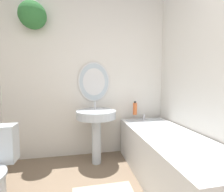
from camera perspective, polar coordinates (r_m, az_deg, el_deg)
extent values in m
cube|color=silver|center=(2.49, -8.37, 6.93)|extent=(2.49, 0.06, 2.40)
ellipsoid|color=silver|center=(2.45, -6.35, 4.98)|extent=(0.47, 0.02, 0.59)
ellipsoid|color=silver|center=(2.44, -6.34, 4.98)|extent=(0.43, 0.01, 0.55)
cylinder|color=#9E6042|center=(2.60, -26.23, 25.78)|extent=(0.16, 0.16, 0.09)
sphere|color=#2D6B33|center=(2.57, -26.15, 24.15)|extent=(0.35, 0.35, 0.35)
cube|color=silver|center=(1.89, 34.13, 6.76)|extent=(0.06, 2.36, 2.40)
cylinder|color=silver|center=(2.30, -5.50, -15.37)|extent=(0.13, 0.13, 0.63)
cylinder|color=silver|center=(2.20, -5.58, -6.43)|extent=(0.53, 0.53, 0.10)
cylinder|color=silver|center=(2.33, -5.96, -3.28)|extent=(0.02, 0.02, 0.10)
cube|color=silver|center=(2.02, 19.54, -20.10)|extent=(0.67, 1.68, 0.54)
cube|color=silver|center=(1.93, 19.76, -13.37)|extent=(0.57, 1.58, 0.04)
cylinder|color=silver|center=(2.55, 11.12, -7.28)|extent=(0.04, 0.04, 0.08)
cylinder|color=#DB6633|center=(2.50, 8.09, -4.46)|extent=(0.06, 0.06, 0.18)
cylinder|color=black|center=(2.48, 8.12, -2.13)|extent=(0.03, 0.03, 0.02)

